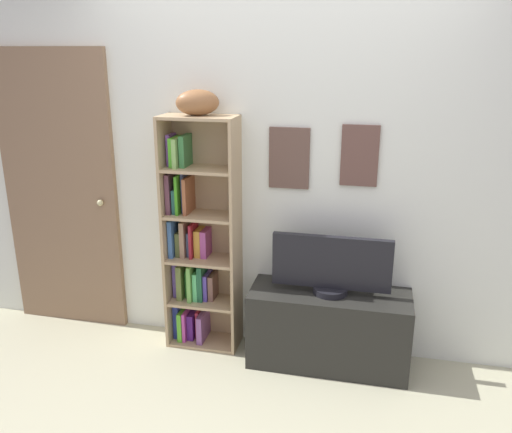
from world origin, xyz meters
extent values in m
cube|color=silver|center=(0.00, 1.13, 1.18)|extent=(4.80, 0.06, 2.37)
cube|color=brown|center=(0.06, 1.09, 1.33)|extent=(0.26, 0.02, 0.39)
cube|color=slate|center=(0.06, 1.09, 1.33)|extent=(0.21, 0.01, 0.34)
cube|color=brown|center=(0.50, 1.09, 1.37)|extent=(0.23, 0.02, 0.38)
cube|color=tan|center=(0.50, 1.09, 1.37)|extent=(0.18, 0.01, 0.33)
cube|color=tan|center=(-0.75, 0.97, 0.80)|extent=(0.02, 0.26, 1.60)
cube|color=tan|center=(-0.27, 0.97, 0.80)|extent=(0.02, 0.26, 1.60)
cube|color=tan|center=(-0.51, 1.10, 0.80)|extent=(0.50, 0.01, 1.60)
cube|color=tan|center=(-0.51, 0.97, 0.01)|extent=(0.46, 0.25, 0.02)
cube|color=tan|center=(-0.51, 0.97, 0.32)|extent=(0.46, 0.25, 0.02)
cube|color=tan|center=(-0.51, 0.97, 0.64)|extent=(0.46, 0.25, 0.02)
cube|color=tan|center=(-0.51, 0.97, 0.95)|extent=(0.46, 0.25, 0.02)
cube|color=tan|center=(-0.51, 0.97, 1.26)|extent=(0.46, 0.25, 0.02)
cube|color=tan|center=(-0.51, 0.97, 1.59)|extent=(0.46, 0.25, 0.02)
cube|color=navy|center=(-0.71, 1.01, 0.15)|extent=(0.04, 0.17, 0.27)
cube|color=#51A82A|center=(-0.67, 0.99, 0.13)|extent=(0.03, 0.21, 0.21)
cube|color=#A93B8D|center=(-0.64, 0.99, 0.13)|extent=(0.02, 0.20, 0.22)
cube|color=#4C1B70|center=(-0.60, 1.01, 0.12)|extent=(0.04, 0.17, 0.19)
cube|color=#B02A47|center=(-0.56, 1.02, 0.12)|extent=(0.02, 0.14, 0.21)
cube|color=#7E4D8A|center=(-0.52, 0.99, 0.12)|extent=(0.04, 0.21, 0.20)
cube|color=#6B54B3|center=(-0.71, 1.02, 0.46)|extent=(0.04, 0.14, 0.26)
cube|color=#5F6E37|center=(-0.67, 1.00, 0.46)|extent=(0.04, 0.18, 0.25)
cube|color=#20611F|center=(-0.63, 1.02, 0.43)|extent=(0.03, 0.13, 0.20)
cube|color=#62A246|center=(-0.59, 0.99, 0.46)|extent=(0.03, 0.20, 0.26)
cube|color=#5ACA7A|center=(-0.56, 1.00, 0.43)|extent=(0.03, 0.17, 0.20)
cube|color=#1F5838|center=(-0.52, 1.00, 0.46)|extent=(0.03, 0.17, 0.25)
cube|color=#5442A9|center=(-0.49, 1.01, 0.43)|extent=(0.03, 0.16, 0.19)
cube|color=brown|center=(-0.45, 1.02, 0.42)|extent=(0.04, 0.14, 0.18)
cube|color=#3D66A3|center=(-0.71, 1.00, 0.78)|extent=(0.03, 0.19, 0.26)
cube|color=#4F582C|center=(-0.68, 1.01, 0.73)|extent=(0.03, 0.15, 0.17)
cube|color=#97755B|center=(-0.64, 1.01, 0.77)|extent=(0.03, 0.17, 0.25)
cube|color=#46587D|center=(-0.60, 1.02, 0.73)|extent=(0.03, 0.13, 0.17)
cube|color=maroon|center=(-0.58, 1.01, 0.76)|extent=(0.02, 0.17, 0.24)
cube|color=gold|center=(-0.54, 1.02, 0.74)|extent=(0.04, 0.14, 0.19)
cube|color=#A14587|center=(-0.50, 1.02, 0.74)|extent=(0.04, 0.14, 0.19)
cube|color=#5D3646|center=(-0.71, 0.99, 1.09)|extent=(0.03, 0.19, 0.27)
cube|color=#265D54|center=(-0.68, 1.00, 1.04)|extent=(0.02, 0.18, 0.16)
cube|color=#3C931D|center=(-0.65, 0.99, 1.09)|extent=(0.02, 0.19, 0.26)
cube|color=#414B76|center=(-0.63, 1.02, 1.09)|extent=(0.02, 0.14, 0.27)
cube|color=brown|center=(-0.60, 0.99, 1.08)|extent=(0.02, 0.19, 0.24)
cube|color=#8C56C1|center=(-0.72, 1.02, 1.37)|extent=(0.02, 0.13, 0.20)
cube|color=#52C12F|center=(-0.68, 1.00, 1.37)|extent=(0.03, 0.17, 0.19)
cube|color=#7EAF59|center=(-0.65, 0.99, 1.37)|extent=(0.03, 0.20, 0.19)
cube|color=#397C41|center=(-0.61, 1.01, 1.37)|extent=(0.04, 0.17, 0.20)
ellipsoid|color=brown|center=(-0.51, 0.97, 1.68)|extent=(0.32, 0.27, 0.16)
cube|color=black|center=(0.37, 0.90, 0.25)|extent=(1.03, 0.39, 0.51)
cube|color=black|center=(0.37, 0.71, 0.25)|extent=(0.93, 0.01, 0.33)
cylinder|color=black|center=(0.37, 0.90, 0.53)|extent=(0.22, 0.22, 0.04)
cube|color=black|center=(0.37, 0.90, 0.72)|extent=(0.75, 0.04, 0.34)
cube|color=white|center=(0.37, 0.89, 0.72)|extent=(0.71, 0.01, 0.30)
cube|color=#7F6248|center=(-1.61, 1.08, 1.01)|extent=(0.87, 0.04, 2.02)
cube|color=brown|center=(-1.61, 1.06, 1.41)|extent=(0.56, 0.01, 0.73)
cube|color=brown|center=(-1.61, 1.06, 0.57)|extent=(0.56, 0.01, 0.73)
sphere|color=tan|center=(-1.28, 1.03, 0.97)|extent=(0.04, 0.04, 0.04)
camera|label=1|loc=(0.58, -2.20, 1.99)|focal=36.97mm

